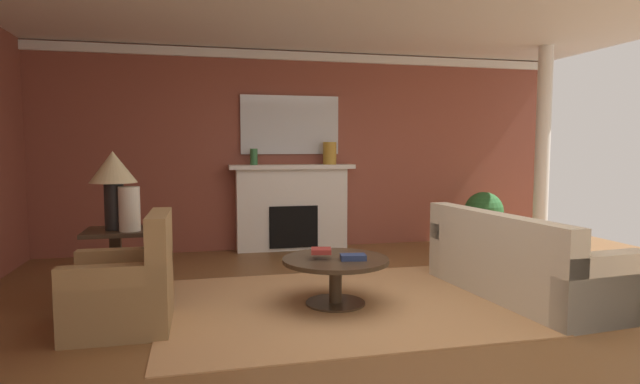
{
  "coord_description": "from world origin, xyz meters",
  "views": [
    {
      "loc": [
        -1.57,
        -4.36,
        1.48
      ],
      "look_at": [
        -0.26,
        1.1,
        1.0
      ],
      "focal_mm": 29.11,
      "sensor_mm": 36.0,
      "label": 1
    }
  ],
  "objects_px": {
    "mantel_mirror": "(290,125)",
    "potted_plant": "(484,215)",
    "fireplace": "(292,210)",
    "vase_mantel_right": "(330,153)",
    "vase_on_side_table": "(129,209)",
    "sofa": "(519,267)",
    "table_lamp": "(113,175)",
    "side_table": "(116,260)",
    "armchair_near_window": "(126,291)",
    "coffee_table": "(335,270)",
    "vase_mantel_left": "(254,157)"
  },
  "relations": [
    {
      "from": "vase_on_side_table",
      "to": "potted_plant",
      "type": "height_order",
      "value": "vase_on_side_table"
    },
    {
      "from": "side_table",
      "to": "table_lamp",
      "type": "distance_m",
      "value": 0.82
    },
    {
      "from": "sofa",
      "to": "side_table",
      "type": "height_order",
      "value": "sofa"
    },
    {
      "from": "vase_mantel_left",
      "to": "sofa",
      "type": "bearing_deg",
      "value": -50.7
    },
    {
      "from": "fireplace",
      "to": "vase_mantel_left",
      "type": "distance_m",
      "value": 0.95
    },
    {
      "from": "side_table",
      "to": "fireplace",
      "type": "bearing_deg",
      "value": 45.16
    },
    {
      "from": "sofa",
      "to": "potted_plant",
      "type": "height_order",
      "value": "sofa"
    },
    {
      "from": "table_lamp",
      "to": "sofa",
      "type": "bearing_deg",
      "value": -11.15
    },
    {
      "from": "vase_on_side_table",
      "to": "side_table",
      "type": "bearing_deg",
      "value": 141.34
    },
    {
      "from": "fireplace",
      "to": "vase_on_side_table",
      "type": "relative_size",
      "value": 4.3
    },
    {
      "from": "vase_mantel_right",
      "to": "potted_plant",
      "type": "xyz_separation_m",
      "value": [
        2.22,
        -0.5,
        -0.91
      ]
    },
    {
      "from": "vase_on_side_table",
      "to": "vase_mantel_left",
      "type": "xyz_separation_m",
      "value": [
        1.41,
        2.19,
        0.44
      ]
    },
    {
      "from": "fireplace",
      "to": "vase_mantel_right",
      "type": "relative_size",
      "value": 5.55
    },
    {
      "from": "sofa",
      "to": "coffee_table",
      "type": "distance_m",
      "value": 1.86
    },
    {
      "from": "armchair_near_window",
      "to": "vase_on_side_table",
      "type": "height_order",
      "value": "vase_on_side_table"
    },
    {
      "from": "mantel_mirror",
      "to": "side_table",
      "type": "xyz_separation_m",
      "value": [
        -2.11,
        -2.24,
        -1.41
      ]
    },
    {
      "from": "sofa",
      "to": "armchair_near_window",
      "type": "height_order",
      "value": "armchair_near_window"
    },
    {
      "from": "side_table",
      "to": "table_lamp",
      "type": "relative_size",
      "value": 0.93
    },
    {
      "from": "armchair_near_window",
      "to": "coffee_table",
      "type": "xyz_separation_m",
      "value": [
        1.84,
        0.2,
        0.03
      ]
    },
    {
      "from": "coffee_table",
      "to": "side_table",
      "type": "distance_m",
      "value": 2.11
    },
    {
      "from": "sofa",
      "to": "potted_plant",
      "type": "xyz_separation_m",
      "value": [
        1.0,
        2.34,
        0.19
      ]
    },
    {
      "from": "mantel_mirror",
      "to": "armchair_near_window",
      "type": "height_order",
      "value": "mantel_mirror"
    },
    {
      "from": "sofa",
      "to": "potted_plant",
      "type": "relative_size",
      "value": 2.61
    },
    {
      "from": "table_lamp",
      "to": "vase_mantel_right",
      "type": "distance_m",
      "value": 3.37
    },
    {
      "from": "fireplace",
      "to": "vase_mantel_right",
      "type": "bearing_deg",
      "value": -5.16
    },
    {
      "from": "mantel_mirror",
      "to": "potted_plant",
      "type": "relative_size",
      "value": 1.73
    },
    {
      "from": "fireplace",
      "to": "vase_mantel_left",
      "type": "xyz_separation_m",
      "value": [
        -0.55,
        -0.05,
        0.77
      ]
    },
    {
      "from": "vase_on_side_table",
      "to": "armchair_near_window",
      "type": "bearing_deg",
      "value": -87.23
    },
    {
      "from": "fireplace",
      "to": "armchair_near_window",
      "type": "xyz_separation_m",
      "value": [
        -1.92,
        -2.93,
        -0.28
      ]
    },
    {
      "from": "armchair_near_window",
      "to": "potted_plant",
      "type": "bearing_deg",
      "value": 26.94
    },
    {
      "from": "side_table",
      "to": "vase_mantel_right",
      "type": "relative_size",
      "value": 2.16
    },
    {
      "from": "mantel_mirror",
      "to": "table_lamp",
      "type": "height_order",
      "value": "mantel_mirror"
    },
    {
      "from": "mantel_mirror",
      "to": "side_table",
      "type": "distance_m",
      "value": 3.38
    },
    {
      "from": "coffee_table",
      "to": "armchair_near_window",
      "type": "bearing_deg",
      "value": -173.68
    },
    {
      "from": "potted_plant",
      "to": "vase_mantel_right",
      "type": "bearing_deg",
      "value": 167.33
    },
    {
      "from": "sofa",
      "to": "table_lamp",
      "type": "bearing_deg",
      "value": 168.85
    },
    {
      "from": "fireplace",
      "to": "potted_plant",
      "type": "xyz_separation_m",
      "value": [
        2.77,
        -0.55,
        -0.09
      ]
    },
    {
      "from": "fireplace",
      "to": "sofa",
      "type": "bearing_deg",
      "value": -58.47
    },
    {
      "from": "fireplace",
      "to": "mantel_mirror",
      "type": "relative_size",
      "value": 1.25
    },
    {
      "from": "fireplace",
      "to": "side_table",
      "type": "bearing_deg",
      "value": -134.84
    },
    {
      "from": "mantel_mirror",
      "to": "table_lamp",
      "type": "distance_m",
      "value": 3.13
    },
    {
      "from": "potted_plant",
      "to": "vase_on_side_table",
      "type": "bearing_deg",
      "value": -160.3
    },
    {
      "from": "coffee_table",
      "to": "table_lamp",
      "type": "relative_size",
      "value": 1.33
    },
    {
      "from": "fireplace",
      "to": "coffee_table",
      "type": "relative_size",
      "value": 1.8
    },
    {
      "from": "armchair_near_window",
      "to": "table_lamp",
      "type": "xyz_separation_m",
      "value": [
        -0.18,
        0.81,
        0.92
      ]
    },
    {
      "from": "vase_mantel_right",
      "to": "table_lamp",
      "type": "bearing_deg",
      "value": -142.09
    },
    {
      "from": "side_table",
      "to": "vase_on_side_table",
      "type": "distance_m",
      "value": 0.54
    },
    {
      "from": "coffee_table",
      "to": "side_table",
      "type": "height_order",
      "value": "side_table"
    },
    {
      "from": "mantel_mirror",
      "to": "vase_mantel_right",
      "type": "xyz_separation_m",
      "value": [
        0.55,
        -0.17,
        -0.41
      ]
    },
    {
      "from": "armchair_near_window",
      "to": "potted_plant",
      "type": "xyz_separation_m",
      "value": [
        4.69,
        2.38,
        0.19
      ]
    }
  ]
}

